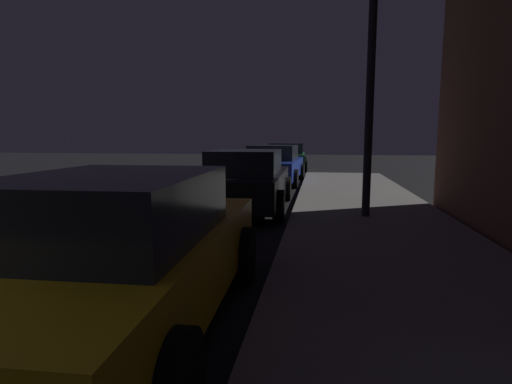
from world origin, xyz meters
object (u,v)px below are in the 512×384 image
at_px(car_yellow_cab, 123,253).
at_px(car_green, 286,157).
at_px(car_black, 247,180).
at_px(car_blue, 274,164).
at_px(street_lamp, 372,44).

height_order(car_yellow_cab, car_green, same).
xyz_separation_m(car_black, car_blue, (-0.00, 5.63, 0.00)).
distance_m(car_yellow_cab, car_black, 6.17).
xyz_separation_m(car_yellow_cab, car_green, (0.00, 17.73, 0.01)).
relative_size(car_yellow_cab, car_black, 0.95).
bearing_deg(car_blue, car_yellow_cab, -89.99).
height_order(car_yellow_cab, car_black, same).
distance_m(car_blue, street_lamp, 7.82).
bearing_deg(street_lamp, car_blue, 111.30).
xyz_separation_m(car_green, street_lamp, (2.65, -12.74, 2.77)).
bearing_deg(street_lamp, car_green, 101.76).
height_order(car_yellow_cab, car_blue, same).
distance_m(car_black, car_green, 11.56).
bearing_deg(car_green, car_black, -90.01).
relative_size(car_yellow_cab, car_blue, 0.91).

